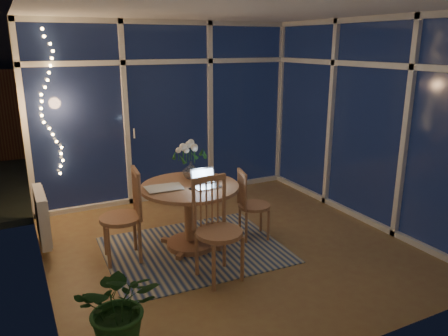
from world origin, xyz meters
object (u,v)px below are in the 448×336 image
Objects in this scene: chair_right at (254,204)px; potted_plant at (121,318)px; dining_table at (190,217)px; chair_front at (219,230)px; laptop at (207,178)px; flower_vase at (191,170)px; chair_left at (121,216)px.

chair_right is 1.14× the size of potted_plant.
chair_right is at bearing 36.44° from potted_plant.
dining_table is 1.06× the size of chair_front.
laptop reaches higher than flower_vase.
chair_right is at bearing -7.88° from dining_table.
chair_left is at bearing 176.75° from dining_table.
dining_table is 5.25× the size of flower_vase.
dining_table is at bearing 82.97° from chair_front.
dining_table is 0.79m from chair_right.
chair_left is at bearing 97.17° from chair_right.
chair_right is 2.43m from potted_plant.
dining_table is 1.08× the size of chair_left.
laptop is 1.99m from potted_plant.
chair_front reaches higher than chair_left.
chair_left reaches higher than laptop.
chair_front is 0.74m from laptop.
potted_plant is (-1.32, -1.40, -0.48)m from laptop.
potted_plant is at bearing -7.97° from chair_left.
flower_vase is (-0.66, 0.34, 0.42)m from chair_right.
chair_left is 0.98m from flower_vase.
dining_table is at bearing 52.78° from potted_plant.
laptop is (0.92, -0.19, 0.35)m from chair_left.
flower_vase is 0.28× the size of potted_plant.
chair_right is 0.86m from flower_vase.
chair_front reaches higher than dining_table.
chair_left is 1.57m from chair_right.
chair_front is 1.08m from flower_vase.
chair_right is 0.83× the size of chair_front.
flower_vase is at bearing 76.74° from chair_front.
chair_front reaches higher than laptop.
laptop is at bearing 84.31° from chair_left.
chair_right is at bearing 90.49° from chair_left.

